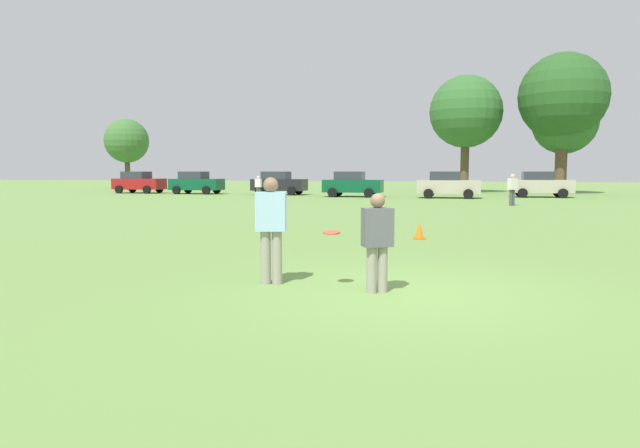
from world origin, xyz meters
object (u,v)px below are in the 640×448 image
Objects in this scene: frisbee at (332,232)px; parked_car_mid_left at (196,183)px; bystander_sideline_watcher at (258,186)px; bystander_far_jogger at (512,188)px; traffic_cone at (419,231)px; parked_car_center at (279,183)px; parked_car_near_right at (448,185)px; parked_car_far_right at (540,184)px; player_defender at (377,237)px; parked_car_near_left at (139,182)px; parked_car_mid_right at (352,184)px; player_thrower at (271,224)px.

frisbee is 0.06× the size of parked_car_mid_left.
frisbee is at bearing -67.33° from bystander_sideline_watcher.
bystander_sideline_watcher is 16.33m from bystander_far_jogger.
parked_car_center is at bearing 115.70° from traffic_cone.
parked_car_near_right is (13.02, -2.49, 0.00)m from parked_car_center.
parked_car_far_right is (6.52, 26.86, 0.69)m from traffic_cone.
player_defender is 0.35× the size of parked_car_near_right.
parked_car_far_right is 2.49× the size of bystander_far_jogger.
parked_car_near_left is 2.49× the size of bystander_far_jogger.
traffic_cone is at bearing -46.70° from parked_car_near_left.
parked_car_near_left is at bearing 178.49° from parked_car_center.
parked_car_near_left is 1.00× the size of parked_car_mid_left.
parked_car_mid_right is (6.30, -2.19, 0.00)m from parked_car_center.
frisbee is at bearing -60.24° from parked_car_mid_left.
parked_car_mid_left is 20.25m from parked_car_near_right.
frisbee is 34.30m from parked_car_far_right.
player_thrower is 3.58× the size of traffic_cone.
parked_car_near_right is at bearing 113.64° from bystander_far_jogger.
player_defender is at bearing -53.26° from parked_car_near_left.
bystander_far_jogger is at bearing -39.13° from parked_car_mid_right.
bystander_far_jogger is (3.88, 22.94, 0.12)m from player_defender.
traffic_cone is 0.11× the size of parked_car_mid_left.
bystander_far_jogger is at bearing 80.41° from player_defender.
parked_car_near_right reaches higher than bystander_far_jogger.
frisbee is 0.18× the size of bystander_sideline_watcher.
player_thrower is 40.94m from parked_car_near_left.
player_thrower is at bearing -105.88° from traffic_cone.
parked_car_mid_right is at bearing -9.22° from parked_car_mid_left.
frisbee is 41.52m from parked_car_near_left.
bystander_sideline_watcher reaches higher than traffic_cone.
player_thrower is at bearing -71.82° from parked_car_center.
player_defender is 0.35× the size of parked_car_center.
frisbee is 6.72m from traffic_cone.
parked_car_near_left is 1.00× the size of parked_car_near_right.
parked_car_near_left reaches higher than bystander_sideline_watcher.
player_thrower is 34.54m from parked_car_far_right.
frisbee is 30.74m from parked_car_near_right.
parked_car_near_right reaches higher than traffic_cone.
parked_car_mid_right reaches higher than frisbee.
traffic_cone is (0.89, 6.63, -0.64)m from frisbee.
parked_car_near_left reaches higher than traffic_cone.
parked_car_near_right is (0.23, 24.09, 0.69)m from traffic_cone.
player_thrower is at bearing 172.53° from player_defender.
traffic_cone is (1.89, 6.64, -0.74)m from player_thrower.
parked_car_near_right is 2.49× the size of bystander_far_jogger.
parked_car_near_left is at bearing 124.98° from player_thrower.
bystander_sideline_watcher is at bearing -26.99° from parked_car_near_left.
player_thrower is at bearing -103.91° from bystander_far_jogger.
parked_car_mid_right is (18.87, -2.52, 0.00)m from parked_car_near_left.
traffic_cone is at bearing -103.09° from bystander_far_jogger.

